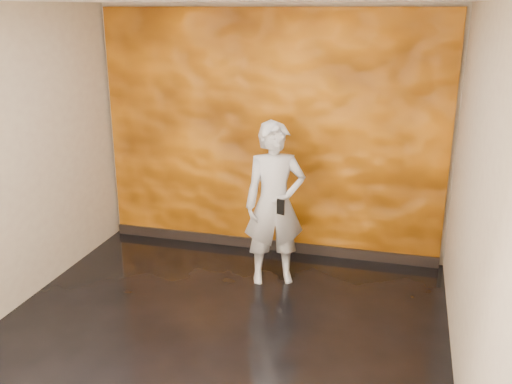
# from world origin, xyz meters

# --- Properties ---
(room) EXTENTS (4.02, 4.02, 2.81)m
(room) POSITION_xyz_m (0.00, 0.00, 1.40)
(room) COLOR black
(room) RESTS_ON ground
(feature_wall) EXTENTS (3.90, 0.06, 2.75)m
(feature_wall) POSITION_xyz_m (0.00, 1.96, 1.38)
(feature_wall) COLOR orange
(feature_wall) RESTS_ON ground
(baseboard) EXTENTS (3.90, 0.04, 0.12)m
(baseboard) POSITION_xyz_m (0.00, 1.92, 0.06)
(baseboard) COLOR black
(baseboard) RESTS_ON ground
(man) EXTENTS (0.72, 0.60, 1.70)m
(man) POSITION_xyz_m (0.25, 1.16, 0.85)
(man) COLOR #9296A0
(man) RESTS_ON ground
(phone) EXTENTS (0.08, 0.05, 0.16)m
(phone) POSITION_xyz_m (0.36, 0.96, 0.90)
(phone) COLOR black
(phone) RESTS_ON man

